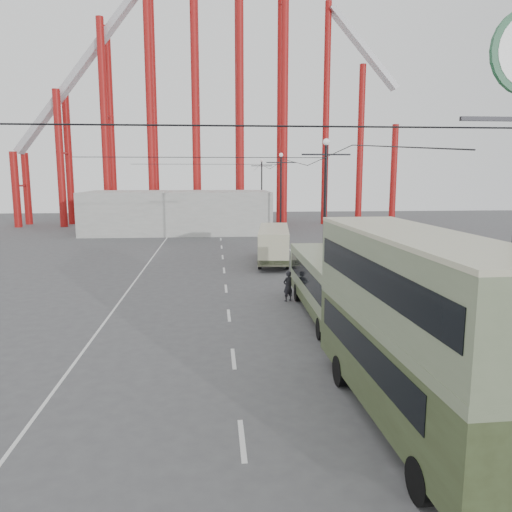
{
  "coord_description": "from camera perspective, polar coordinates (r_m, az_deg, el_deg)",
  "views": [
    {
      "loc": [
        -1.66,
        -14.36,
        7.04
      ],
      "look_at": [
        0.39,
        10.15,
        3.0
      ],
      "focal_mm": 35.0,
      "sensor_mm": 36.0,
      "label": 1
    }
  ],
  "objects": [
    {
      "name": "single_decker_cream",
      "position": [
        39.96,
        2.05,
        1.47
      ],
      "size": [
        3.39,
        9.24,
        2.81
      ],
      "rotation": [
        0.0,
        0.0,
        -0.12
      ],
      "color": "#BBB796",
      "rests_on": "ground"
    },
    {
      "name": "double_decker_bus",
      "position": [
        14.43,
        17.54,
        -7.04
      ],
      "size": [
        2.91,
        10.31,
        5.5
      ],
      "rotation": [
        0.0,
        0.0,
        0.03
      ],
      "color": "#333C20",
      "rests_on": "ground"
    },
    {
      "name": "lamp_post_distant",
      "position": [
        76.74,
        0.66,
        7.56
      ],
      "size": [
        3.2,
        0.44,
        9.32
      ],
      "color": "black",
      "rests_on": "ground"
    },
    {
      "name": "road_markings",
      "position": [
        34.79,
        -3.37,
        -2.35
      ],
      "size": [
        12.52,
        120.0,
        0.01
      ],
      "color": "silver",
      "rests_on": "ground"
    },
    {
      "name": "fairground_shed",
      "position": [
        61.68,
        -8.84,
        4.99
      ],
      "size": [
        22.0,
        10.0,
        5.0
      ],
      "primitive_type": "cube",
      "color": "#A1A19C",
      "rests_on": "ground"
    },
    {
      "name": "pedestrian",
      "position": [
        27.97,
        3.67,
        -3.47
      ],
      "size": [
        0.74,
        0.67,
        1.71
      ],
      "primitive_type": "imported",
      "rotation": [
        0.0,
        0.0,
        3.67
      ],
      "color": "black",
      "rests_on": "ground"
    },
    {
      "name": "ground",
      "position": [
        16.08,
        1.71,
        -16.64
      ],
      "size": [
        160.0,
        160.0,
        0.0
      ],
      "primitive_type": "plane",
      "color": "#48484B",
      "rests_on": "ground"
    },
    {
      "name": "single_decker_green",
      "position": [
        25.09,
        8.31,
        -3.11
      ],
      "size": [
        2.58,
        10.55,
        2.97
      ],
      "rotation": [
        0.0,
        0.0,
        -0.02
      ],
      "color": "#687656",
      "rests_on": "ground"
    },
    {
      "name": "lamp_post_mid",
      "position": [
        33.25,
        7.88,
        5.17
      ],
      "size": [
        3.2,
        0.44,
        9.32
      ],
      "color": "black",
      "rests_on": "ground"
    },
    {
      "name": "roller_coaster",
      "position": [
        73.01,
        -5.73,
        21.84
      ],
      "size": [
        52.95,
        5.0,
        55.48
      ],
      "color": "maroon",
      "rests_on": "ground"
    },
    {
      "name": "lamp_post_far",
      "position": [
        54.9,
        2.84,
        6.85
      ],
      "size": [
        3.2,
        0.44,
        9.32
      ],
      "color": "black",
      "rests_on": "ground"
    }
  ]
}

